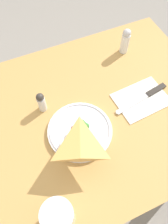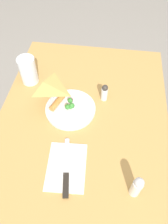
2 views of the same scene
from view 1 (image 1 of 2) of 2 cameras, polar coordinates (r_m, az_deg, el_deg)
name	(u,v)px [view 1 (image 1 of 2)]	position (r m, az deg, el deg)	size (l,w,h in m)	color
ground_plane	(84,171)	(1.44, 0.00, -15.10)	(6.00, 6.00, 0.00)	gray
dining_table	(84,130)	(0.86, 0.00, -4.65)	(0.97, 0.70, 0.73)	tan
plate_pizza	(80,130)	(0.71, -1.08, -4.75)	(0.21, 0.21, 0.05)	white
milk_glass	(59,217)	(0.60, -6.54, -25.60)	(0.08, 0.08, 0.13)	white
napkin_folded	(141,99)	(0.81, 14.74, 3.29)	(0.19, 0.15, 0.00)	white
butter_knife	(144,97)	(0.81, 15.46, 3.86)	(0.22, 0.05, 0.01)	black
salt_shaker	(125,41)	(0.92, 10.75, 17.80)	(0.03, 0.03, 0.11)	white
pepper_shaker	(41,102)	(0.74, -11.07, 2.59)	(0.03, 0.03, 0.08)	silver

